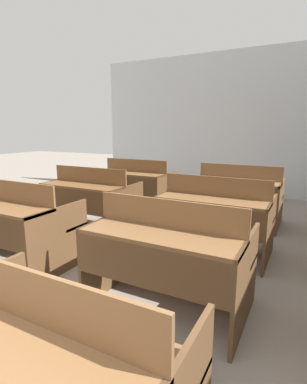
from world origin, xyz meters
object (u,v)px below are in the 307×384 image
at_px(bench_second_center, 168,254).
at_px(bench_third_left, 90,198).
at_px(bench_second_left, 14,222).
at_px(bench_back_left, 136,184).
at_px(bench_third_center, 215,215).
at_px(bench_front_center, 36,368).
at_px(bench_back_center, 238,194).

height_order(bench_second_center, bench_third_left, same).
bearing_deg(bench_second_left, bench_back_left, 90.11).
xyz_separation_m(bench_second_left, bench_third_center, (1.83, 1.27, 0.00)).
relative_size(bench_front_center, bench_second_left, 1.00).
xyz_separation_m(bench_third_left, bench_third_center, (1.83, 0.00, 0.00)).
distance_m(bench_front_center, bench_third_left, 3.16).
bearing_deg(bench_front_center, bench_second_center, 90.31).
distance_m(bench_third_center, bench_back_center, 1.30).
bearing_deg(bench_back_left, bench_second_center, -54.37).
bearing_deg(bench_second_center, bench_front_center, -89.69).
bearing_deg(bench_front_center, bench_second_left, 144.30).
bearing_deg(bench_second_left, bench_second_center, 0.01).
bearing_deg(bench_second_center, bench_back_left, 125.63).
xyz_separation_m(bench_second_center, bench_third_left, (-1.82, 1.27, 0.00)).
distance_m(bench_third_left, bench_back_left, 1.28).
height_order(bench_second_center, bench_back_left, same).
height_order(bench_second_left, bench_third_left, same).
height_order(bench_second_left, bench_back_left, same).
bearing_deg(bench_third_left, bench_back_center, 35.59).
bearing_deg(bench_back_center, bench_second_center, -89.99).
bearing_deg(bench_front_center, bench_third_center, 89.89).
bearing_deg(bench_third_left, bench_third_center, 0.07).
relative_size(bench_third_center, bench_back_center, 1.00).
relative_size(bench_third_left, bench_third_center, 1.00).
xyz_separation_m(bench_third_left, bench_back_center, (1.82, 1.30, 0.00)).
height_order(bench_second_left, bench_back_center, same).
height_order(bench_second_left, bench_third_center, same).
relative_size(bench_second_center, bench_third_left, 1.00).
distance_m(bench_second_center, bench_back_center, 2.57).
bearing_deg(bench_third_center, bench_front_center, -90.11).
bearing_deg(bench_second_left, bench_third_center, 34.75).
bearing_deg(bench_back_left, bench_front_center, -64.61).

